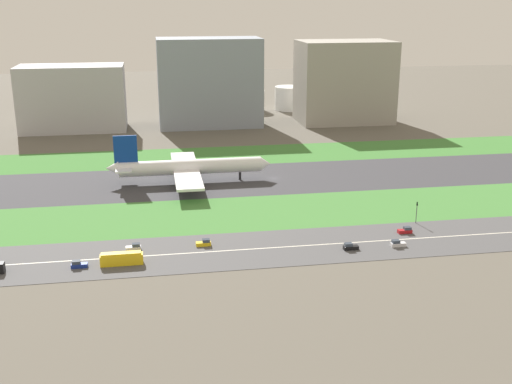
# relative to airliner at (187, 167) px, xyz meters

# --- Properties ---
(ground_plane) EXTENTS (800.00, 800.00, 0.00)m
(ground_plane) POSITION_rel_airliner_xyz_m (35.03, -0.00, -6.23)
(ground_plane) COLOR #5B564C
(runway) EXTENTS (280.00, 46.00, 0.10)m
(runway) POSITION_rel_airliner_xyz_m (35.03, -0.00, -6.18)
(runway) COLOR #38383D
(runway) RESTS_ON ground_plane
(grass_median_north) EXTENTS (280.00, 36.00, 0.10)m
(grass_median_north) POSITION_rel_airliner_xyz_m (35.03, 41.00, -6.18)
(grass_median_north) COLOR #3D7A33
(grass_median_north) RESTS_ON ground_plane
(grass_median_south) EXTENTS (280.00, 36.00, 0.10)m
(grass_median_south) POSITION_rel_airliner_xyz_m (35.03, -41.00, -6.18)
(grass_median_south) COLOR #427F38
(grass_median_south) RESTS_ON ground_plane
(highway) EXTENTS (280.00, 28.00, 0.10)m
(highway) POSITION_rel_airliner_xyz_m (35.03, -73.00, -6.18)
(highway) COLOR #4C4C4F
(highway) RESTS_ON ground_plane
(highway_centerline) EXTENTS (266.00, 0.50, 0.01)m
(highway_centerline) POSITION_rel_airliner_xyz_m (35.03, -73.00, -6.13)
(highway_centerline) COLOR silver
(highway_centerline) RESTS_ON highway
(airliner) EXTENTS (65.00, 56.00, 19.70)m
(airliner) POSITION_rel_airliner_xyz_m (0.00, 0.00, 0.00)
(airliner) COLOR white
(airliner) RESTS_ON runway
(car_3) EXTENTS (4.40, 1.80, 2.00)m
(car_3) POSITION_rel_airliner_xyz_m (42.59, -78.00, -5.31)
(car_3) COLOR black
(car_3) RESTS_ON highway
(car_5) EXTENTS (4.40, 1.80, 2.00)m
(car_5) POSITION_rel_airliner_xyz_m (0.80, -68.00, -5.31)
(car_5) COLOR yellow
(car_5) RESTS_ON highway
(car_0) EXTENTS (4.40, 1.80, 2.00)m
(car_0) POSITION_rel_airliner_xyz_m (-34.33, -78.00, -5.31)
(car_0) COLOR navy
(car_0) RESTS_ON highway
(car_4) EXTENTS (4.40, 1.80, 2.00)m
(car_4) POSITION_rel_airliner_xyz_m (63.73, -68.00, -5.31)
(car_4) COLOR #B2191E
(car_4) RESTS_ON highway
(car_2) EXTENTS (4.40, 1.80, 2.00)m
(car_2) POSITION_rel_airliner_xyz_m (57.13, -78.00, -5.31)
(car_2) COLOR silver
(car_2) RESTS_ON highway
(car_1) EXTENTS (4.40, 1.80, 2.00)m
(car_1) POSITION_rel_airliner_xyz_m (-19.60, -68.00, -5.31)
(car_1) COLOR silver
(car_1) RESTS_ON highway
(bus_0) EXTENTS (11.60, 2.50, 3.50)m
(bus_0) POSITION_rel_airliner_xyz_m (-22.75, -78.00, -4.41)
(bus_0) COLOR yellow
(bus_0) RESTS_ON highway
(traffic_light) EXTENTS (0.36, 0.50, 7.20)m
(traffic_light) POSITION_rel_airliner_xyz_m (70.61, -60.01, -1.94)
(traffic_light) COLOR #4C4C51
(traffic_light) RESTS_ON highway
(terminal_building) EXTENTS (56.42, 27.72, 35.41)m
(terminal_building) POSITION_rel_airliner_xyz_m (-54.97, 114.00, 11.47)
(terminal_building) COLOR #B2B2B7
(terminal_building) RESTS_ON ground_plane
(hangar_building) EXTENTS (57.60, 27.71, 49.15)m
(hangar_building) POSITION_rel_airliner_xyz_m (20.41, 114.00, 18.34)
(hangar_building) COLOR gray
(hangar_building) RESTS_ON ground_plane
(office_tower) EXTENTS (53.71, 34.28, 46.76)m
(office_tower) POSITION_rel_airliner_xyz_m (99.41, 114.00, 17.15)
(office_tower) COLOR #9E998E
(office_tower) RESTS_ON ground_plane
(fuel_tank_west) EXTENTS (23.27, 23.27, 13.37)m
(fuel_tank_west) POSITION_rel_airliner_xyz_m (19.42, 159.00, 0.45)
(fuel_tank_west) COLOR silver
(fuel_tank_west) RESTS_ON ground_plane
(fuel_tank_centre) EXTENTS (16.51, 16.51, 13.14)m
(fuel_tank_centre) POSITION_rel_airliner_xyz_m (51.77, 159.00, 0.34)
(fuel_tank_centre) COLOR silver
(fuel_tank_centre) RESTS_ON ground_plane
(fuel_tank_east) EXTENTS (18.98, 18.98, 15.08)m
(fuel_tank_east) POSITION_rel_airliner_xyz_m (76.62, 159.00, 1.31)
(fuel_tank_east) COLOR silver
(fuel_tank_east) RESTS_ON ground_plane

